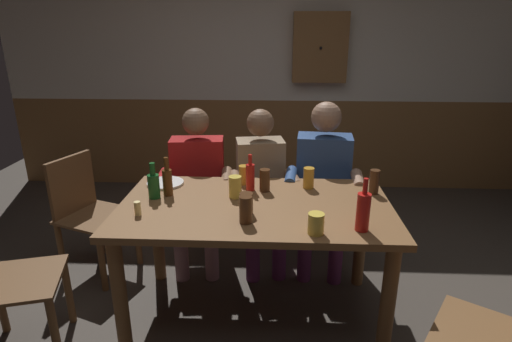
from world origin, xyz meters
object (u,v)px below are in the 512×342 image
(chair_empty_near_left, at_px, (88,211))
(bottle_2, at_px, (363,211))
(bottle_1, at_px, (250,176))
(pint_glass_4, at_px, (374,182))
(person_2, at_px, (323,178))
(person_1, at_px, (261,182))
(chair_empty_far_end, at_px, (0,279))
(bottle_3, at_px, (167,181))
(table_candle, at_px, (138,208))
(pint_glass_3, at_px, (246,203))
(pint_glass_0, at_px, (244,175))
(pint_glass_5, at_px, (316,224))
(dining_table, at_px, (255,222))
(wall_dart_cabinet, at_px, (320,48))
(pint_glass_1, at_px, (246,210))
(pint_glass_2, at_px, (265,180))
(chair_empty_near_right, at_px, (510,342))
(bottle_0, at_px, (154,185))
(pint_glass_7, at_px, (235,187))
(plate_0, at_px, (165,183))
(pint_glass_6, at_px, (309,178))
(person_0, at_px, (197,181))

(chair_empty_near_left, bearing_deg, bottle_2, 87.56)
(bottle_1, bearing_deg, pint_glass_4, -1.44)
(chair_empty_near_left, bearing_deg, person_2, 117.53)
(person_2, bearing_deg, person_1, 6.77)
(chair_empty_far_end, distance_m, bottle_3, 1.03)
(table_candle, bearing_deg, bottle_1, 34.07)
(pint_glass_3, bearing_deg, pint_glass_0, 95.94)
(person_1, bearing_deg, pint_glass_5, 97.46)
(dining_table, bearing_deg, wall_dart_cabinet, 76.01)
(chair_empty_near_left, bearing_deg, table_candle, 63.87)
(table_candle, xyz_separation_m, pint_glass_1, (0.60, -0.06, 0.03))
(pint_glass_2, bearing_deg, bottle_2, -44.96)
(dining_table, bearing_deg, chair_empty_far_end, -163.85)
(chair_empty_near_right, distance_m, pint_glass_4, 1.09)
(bottle_0, bearing_deg, pint_glass_0, 26.79)
(person_1, distance_m, chair_empty_far_end, 1.74)
(bottle_2, relative_size, pint_glass_5, 2.58)
(bottle_0, xyz_separation_m, bottle_3, (0.07, 0.05, 0.01))
(bottle_1, distance_m, pint_glass_1, 0.47)
(chair_empty_near_right, height_order, pint_glass_1, pint_glass_1)
(person_1, bearing_deg, person_2, 172.04)
(person_1, xyz_separation_m, pint_glass_1, (-0.05, -0.91, 0.19))
(person_2, bearing_deg, dining_table, 60.58)
(person_1, distance_m, pint_glass_7, 0.62)
(bottle_1, bearing_deg, pint_glass_3, -89.95)
(plate_0, xyz_separation_m, pint_glass_7, (0.48, -0.20, 0.06))
(pint_glass_0, distance_m, wall_dart_cabinet, 2.13)
(chair_empty_near_right, relative_size, bottle_2, 3.12)
(bottle_2, relative_size, pint_glass_2, 1.96)
(pint_glass_5, bearing_deg, dining_table, 132.61)
(bottle_1, bearing_deg, wall_dart_cabinet, 73.43)
(chair_empty_far_end, height_order, pint_glass_4, pint_glass_4)
(bottle_1, bearing_deg, bottle_3, -167.90)
(bottle_2, distance_m, pint_glass_0, 0.91)
(pint_glass_1, distance_m, pint_glass_3, 0.11)
(pint_glass_2, bearing_deg, pint_glass_3, -105.02)
(pint_glass_0, relative_size, pint_glass_3, 1.02)
(pint_glass_2, relative_size, pint_glass_3, 1.18)
(pint_glass_1, height_order, pint_glass_5, pint_glass_1)
(bottle_0, relative_size, pint_glass_6, 1.64)
(table_candle, bearing_deg, wall_dart_cabinet, 63.66)
(chair_empty_near_right, relative_size, pint_glass_7, 6.53)
(chair_empty_far_end, bearing_deg, bottle_3, 105.87)
(pint_glass_7, bearing_deg, bottle_2, -30.17)
(bottle_1, xyz_separation_m, pint_glass_4, (0.77, -0.02, -0.02))
(pint_glass_5, xyz_separation_m, wall_dart_cabinet, (0.23, 2.58, 0.73))
(pint_glass_0, bearing_deg, pint_glass_6, -7.46)
(table_candle, bearing_deg, pint_glass_4, 15.68)
(table_candle, xyz_separation_m, bottle_3, (0.09, 0.30, 0.05))
(person_0, relative_size, pint_glass_5, 10.90)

